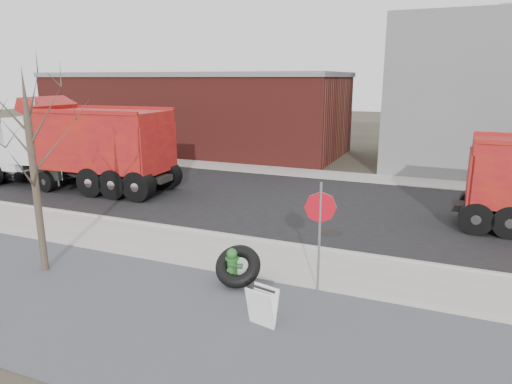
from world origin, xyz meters
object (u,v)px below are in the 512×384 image
at_px(sandwich_board, 262,307).
at_px(dump_truck_grey, 22,151).
at_px(truck_tire, 238,266).
at_px(fire_hydrant, 232,268).
at_px(stop_sign, 320,219).
at_px(dump_truck_red_b, 79,144).

xyz_separation_m(sandwich_board, dump_truck_grey, (-15.64, 7.91, 1.08)).
distance_m(truck_tire, sandwich_board, 1.99).
bearing_deg(fire_hydrant, stop_sign, -5.67).
bearing_deg(truck_tire, sandwich_board, -50.93).
xyz_separation_m(fire_hydrant, stop_sign, (2.06, 0.31, 1.40)).
bearing_deg(sandwich_board, dump_truck_red_b, 159.51).
bearing_deg(stop_sign, dump_truck_grey, 164.91).
bearing_deg(stop_sign, truck_tire, -164.81).
bearing_deg(truck_tire, dump_truck_grey, 156.12).
xyz_separation_m(truck_tire, dump_truck_red_b, (-10.82, 6.39, 1.56)).
distance_m(fire_hydrant, stop_sign, 2.51).
distance_m(truck_tire, stop_sign, 2.34).
relative_size(fire_hydrant, sandwich_board, 1.11).
height_order(truck_tire, stop_sign, stop_sign).
bearing_deg(stop_sign, fire_hydrant, -166.08).
relative_size(truck_tire, sandwich_board, 1.49).
bearing_deg(dump_truck_grey, fire_hydrant, -17.75).
distance_m(truck_tire, dump_truck_red_b, 12.66).
relative_size(truck_tire, dump_truck_grey, 0.19).
bearing_deg(sandwich_board, fire_hydrant, 145.10).
xyz_separation_m(fire_hydrant, sandwich_board, (1.42, -1.56, 0.02)).
distance_m(truck_tire, dump_truck_grey, 15.76).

